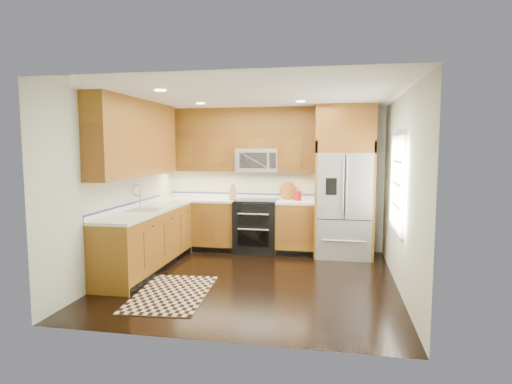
% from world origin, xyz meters
% --- Properties ---
extents(ground, '(4.00, 4.00, 0.00)m').
position_xyz_m(ground, '(0.00, 0.00, 0.00)').
color(ground, black).
rests_on(ground, ground).
extents(wall_back, '(4.00, 0.02, 2.60)m').
position_xyz_m(wall_back, '(0.00, 2.00, 1.30)').
color(wall_back, beige).
rests_on(wall_back, ground).
extents(wall_left, '(0.02, 4.00, 2.60)m').
position_xyz_m(wall_left, '(-2.00, 0.00, 1.30)').
color(wall_left, beige).
rests_on(wall_left, ground).
extents(wall_right, '(0.02, 4.00, 2.60)m').
position_xyz_m(wall_right, '(2.00, 0.00, 1.30)').
color(wall_right, beige).
rests_on(wall_right, ground).
extents(window, '(0.04, 1.10, 1.30)m').
position_xyz_m(window, '(1.98, 0.20, 1.40)').
color(window, white).
rests_on(window, ground).
extents(base_cabinets, '(2.85, 3.00, 0.90)m').
position_xyz_m(base_cabinets, '(-1.23, 0.90, 0.45)').
color(base_cabinets, brown).
rests_on(base_cabinets, ground).
extents(countertop, '(2.86, 3.01, 0.04)m').
position_xyz_m(countertop, '(-1.09, 1.01, 0.92)').
color(countertop, white).
rests_on(countertop, base_cabinets).
extents(upper_cabinets, '(2.85, 3.00, 1.15)m').
position_xyz_m(upper_cabinets, '(-1.15, 1.09, 2.02)').
color(upper_cabinets, brown).
rests_on(upper_cabinets, ground).
extents(range, '(0.76, 0.67, 0.95)m').
position_xyz_m(range, '(-0.25, 1.67, 0.47)').
color(range, black).
rests_on(range, ground).
extents(microwave, '(0.76, 0.40, 0.42)m').
position_xyz_m(microwave, '(-0.25, 1.80, 1.66)').
color(microwave, '#B2B2B7').
rests_on(microwave, ground).
extents(refrigerator, '(0.98, 0.75, 2.60)m').
position_xyz_m(refrigerator, '(1.30, 1.63, 1.30)').
color(refrigerator, '#B2B2B7').
rests_on(refrigerator, ground).
extents(sink_faucet, '(0.54, 0.44, 0.37)m').
position_xyz_m(sink_faucet, '(-1.73, 0.23, 0.99)').
color(sink_faucet, '#B2B2B7').
rests_on(sink_faucet, countertop).
extents(rug, '(1.02, 1.57, 0.01)m').
position_xyz_m(rug, '(-0.91, -0.78, 0.01)').
color(rug, black).
rests_on(rug, ground).
extents(knife_block, '(0.11, 0.15, 0.28)m').
position_xyz_m(knife_block, '(-0.69, 1.68, 1.05)').
color(knife_block, '#AB7353').
rests_on(knife_block, countertop).
extents(utensil_crock, '(0.17, 0.17, 0.36)m').
position_xyz_m(utensil_crock, '(0.48, 1.78, 1.07)').
color(utensil_crock, maroon).
rests_on(utensil_crock, countertop).
extents(cutting_board, '(0.43, 0.43, 0.02)m').
position_xyz_m(cutting_board, '(0.30, 1.90, 0.95)').
color(cutting_board, brown).
rests_on(cutting_board, countertop).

